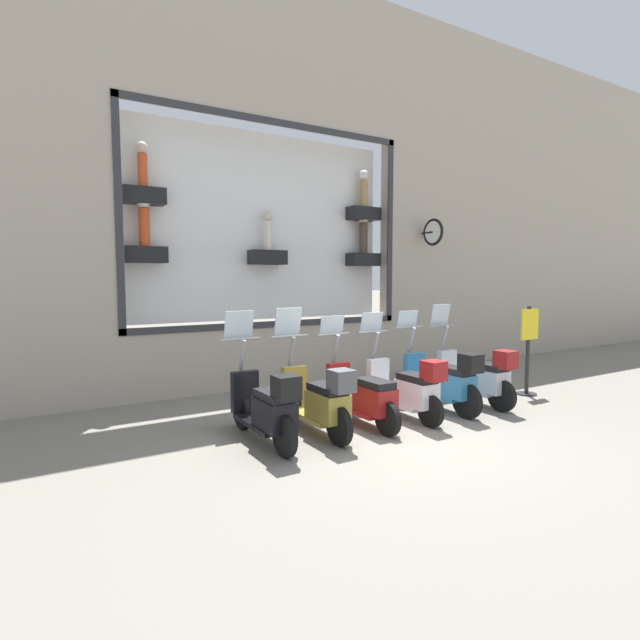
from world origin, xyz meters
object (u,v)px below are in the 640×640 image
scooter_red_3 (363,397)px  scooter_olive_4 (319,400)px  scooter_white_2 (407,389)px  scooter_teal_1 (444,382)px  scooter_black_5 (267,408)px  scooter_silver_0 (478,377)px  shop_sign_post (528,347)px

scooter_red_3 → scooter_olive_4: (-0.05, 0.77, 0.06)m
scooter_olive_4 → scooter_white_2: bearing=-90.4°
scooter_teal_1 → scooter_black_5: (0.00, 3.08, 0.00)m
scooter_teal_1 → scooter_black_5: scooter_black_5 is taller
scooter_teal_1 → scooter_olive_4: 2.31m
scooter_silver_0 → scooter_teal_1: (0.00, 0.77, 0.00)m
scooter_teal_1 → scooter_white_2: 0.77m
scooter_teal_1 → scooter_olive_4: size_ratio=1.00×
scooter_silver_0 → scooter_olive_4: scooter_olive_4 is taller
scooter_red_3 → scooter_black_5: size_ratio=0.99×
scooter_red_3 → scooter_teal_1: bearing=-92.0°
shop_sign_post → scooter_black_5: bearing=90.4°
scooter_silver_0 → shop_sign_post: scooter_silver_0 is taller
scooter_olive_4 → scooter_black_5: size_ratio=1.00×
scooter_teal_1 → scooter_black_5: bearing=90.0°
scooter_silver_0 → shop_sign_post: 1.41m
scooter_white_2 → scooter_black_5: size_ratio=0.99×
scooter_black_5 → scooter_teal_1: bearing=-90.0°
scooter_teal_1 → scooter_white_2: (-0.01, 0.77, -0.02)m
scooter_white_2 → shop_sign_post: shop_sign_post is taller
scooter_olive_4 → scooter_teal_1: bearing=-90.0°
scooter_olive_4 → scooter_red_3: bearing=-86.0°
scooter_red_3 → scooter_black_5: bearing=91.9°
shop_sign_post → scooter_red_3: bearing=89.7°
scooter_red_3 → scooter_olive_4: bearing=94.0°
scooter_white_2 → scooter_red_3: (0.06, 0.77, -0.04)m
scooter_silver_0 → scooter_teal_1: scooter_silver_0 is taller
scooter_black_5 → scooter_silver_0: bearing=-90.0°
scooter_teal_1 → scooter_silver_0: bearing=-90.1°
scooter_red_3 → scooter_olive_4: scooter_olive_4 is taller
shop_sign_post → scooter_white_2: bearing=90.9°
scooter_teal_1 → scooter_red_3: scooter_teal_1 is taller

